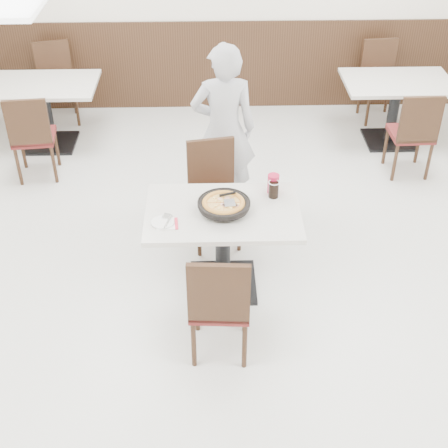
{
  "coord_description": "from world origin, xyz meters",
  "views": [
    {
      "loc": [
        -0.28,
        -4.01,
        3.47
      ],
      "look_at": [
        -0.18,
        -0.3,
        0.82
      ],
      "focal_mm": 50.0,
      "sensor_mm": 36.0,
      "label": 1
    }
  ],
  "objects_px": {
    "red_cup": "(273,184)",
    "bg_chair_right_near": "(411,132)",
    "bg_chair_left_near": "(34,135)",
    "bg_chair_left_far": "(57,85)",
    "chair_near": "(220,300)",
    "chair_far": "(215,197)",
    "bg_table_left": "(47,115)",
    "pizza_pan": "(224,207)",
    "bg_chair_right_far": "(381,83)",
    "cola_glass": "(274,190)",
    "side_plate": "(163,222)",
    "bg_table_right": "(393,112)",
    "main_table": "(223,249)",
    "diner_person": "(224,130)",
    "pizza": "(224,205)"
  },
  "relations": [
    {
      "from": "pizza",
      "to": "bg_table_left",
      "type": "bearing_deg",
      "value": 127.29
    },
    {
      "from": "main_table",
      "to": "red_cup",
      "type": "xyz_separation_m",
      "value": [
        0.41,
        0.25,
        0.45
      ]
    },
    {
      "from": "bg_chair_left_far",
      "to": "bg_table_left",
      "type": "bearing_deg",
      "value": 73.3
    },
    {
      "from": "side_plate",
      "to": "bg_table_left",
      "type": "distance_m",
      "value": 3.08
    },
    {
      "from": "side_plate",
      "to": "bg_chair_left_near",
      "type": "xyz_separation_m",
      "value": [
        -1.45,
        2.0,
        -0.28
      ]
    },
    {
      "from": "bg_table_left",
      "to": "bg_chair_right_far",
      "type": "height_order",
      "value": "bg_chair_right_far"
    },
    {
      "from": "pizza",
      "to": "bg_chair_left_far",
      "type": "xyz_separation_m",
      "value": [
        -1.91,
        3.14,
        -0.34
      ]
    },
    {
      "from": "pizza_pan",
      "to": "bg_chair_right_far",
      "type": "xyz_separation_m",
      "value": [
        1.98,
        3.1,
        -0.32
      ]
    },
    {
      "from": "bg_chair_right_near",
      "to": "chair_near",
      "type": "bearing_deg",
      "value": -130.87
    },
    {
      "from": "chair_near",
      "to": "chair_far",
      "type": "bearing_deg",
      "value": 94.15
    },
    {
      "from": "pizza",
      "to": "bg_chair_left_far",
      "type": "relative_size",
      "value": 0.34
    },
    {
      "from": "pizza",
      "to": "cola_glass",
      "type": "relative_size",
      "value": 2.47
    },
    {
      "from": "chair_far",
      "to": "bg_table_left",
      "type": "height_order",
      "value": "chair_far"
    },
    {
      "from": "diner_person",
      "to": "bg_table_left",
      "type": "xyz_separation_m",
      "value": [
        -1.96,
        1.32,
        -0.45
      ]
    },
    {
      "from": "chair_near",
      "to": "chair_far",
      "type": "xyz_separation_m",
      "value": [
        -0.01,
        1.33,
        0.0
      ]
    },
    {
      "from": "chair_far",
      "to": "diner_person",
      "type": "xyz_separation_m",
      "value": [
        0.09,
        0.6,
        0.35
      ]
    },
    {
      "from": "pizza",
      "to": "cola_glass",
      "type": "distance_m",
      "value": 0.45
    },
    {
      "from": "bg_table_left",
      "to": "bg_chair_left_far",
      "type": "xyz_separation_m",
      "value": [
        0.02,
        0.6,
        0.1
      ]
    },
    {
      "from": "pizza_pan",
      "to": "cola_glass",
      "type": "height_order",
      "value": "cola_glass"
    },
    {
      "from": "main_table",
      "to": "bg_chair_right_near",
      "type": "xyz_separation_m",
      "value": [
        2.01,
        1.8,
        0.1
      ]
    },
    {
      "from": "main_table",
      "to": "side_plate",
      "type": "xyz_separation_m",
      "value": [
        -0.46,
        -0.16,
        0.38
      ]
    },
    {
      "from": "main_table",
      "to": "bg_chair_right_near",
      "type": "relative_size",
      "value": 1.26
    },
    {
      "from": "chair_far",
      "to": "pizza_pan",
      "type": "distance_m",
      "value": 0.7
    },
    {
      "from": "bg_chair_left_far",
      "to": "red_cup",
      "type": "bearing_deg",
      "value": 113.82
    },
    {
      "from": "red_cup",
      "to": "pizza_pan",
      "type": "bearing_deg",
      "value": -147.08
    },
    {
      "from": "chair_far",
      "to": "side_plate",
      "type": "height_order",
      "value": "chair_far"
    },
    {
      "from": "chair_far",
      "to": "side_plate",
      "type": "bearing_deg",
      "value": 51.83
    },
    {
      "from": "chair_near",
      "to": "pizza_pan",
      "type": "relative_size",
      "value": 2.44
    },
    {
      "from": "side_plate",
      "to": "bg_table_left",
      "type": "bearing_deg",
      "value": 118.72
    },
    {
      "from": "bg_table_left",
      "to": "bg_table_right",
      "type": "bearing_deg",
      "value": -0.47
    },
    {
      "from": "red_cup",
      "to": "bg_chair_right_far",
      "type": "distance_m",
      "value": 3.27
    },
    {
      "from": "bg_chair_left_near",
      "to": "bg_chair_left_far",
      "type": "relative_size",
      "value": 1.0
    },
    {
      "from": "bg_table_right",
      "to": "bg_chair_right_near",
      "type": "height_order",
      "value": "bg_chair_right_near"
    },
    {
      "from": "main_table",
      "to": "chair_far",
      "type": "distance_m",
      "value": 0.62
    },
    {
      "from": "cola_glass",
      "to": "side_plate",
      "type": "bearing_deg",
      "value": -158.48
    },
    {
      "from": "red_cup",
      "to": "bg_chair_right_near",
      "type": "bearing_deg",
      "value": 44.12
    },
    {
      "from": "main_table",
      "to": "bg_chair_right_near",
      "type": "height_order",
      "value": "bg_chair_right_near"
    },
    {
      "from": "diner_person",
      "to": "pizza_pan",
      "type": "bearing_deg",
      "value": 85.09
    },
    {
      "from": "pizza_pan",
      "to": "bg_chair_left_near",
      "type": "bearing_deg",
      "value": 136.03
    },
    {
      "from": "main_table",
      "to": "red_cup",
      "type": "height_order",
      "value": "red_cup"
    },
    {
      "from": "bg_chair_left_far",
      "to": "side_plate",
      "type": "bearing_deg",
      "value": 98.77
    },
    {
      "from": "pizza_pan",
      "to": "bg_chair_left_far",
      "type": "height_order",
      "value": "bg_chair_left_far"
    },
    {
      "from": "chair_far",
      "to": "bg_chair_right_far",
      "type": "bearing_deg",
      "value": -139.94
    },
    {
      "from": "main_table",
      "to": "pizza",
      "type": "height_order",
      "value": "pizza"
    },
    {
      "from": "bg_chair_right_far",
      "to": "bg_table_right",
      "type": "bearing_deg",
      "value": 86.91
    },
    {
      "from": "bg_chair_right_near",
      "to": "cola_glass",
      "type": "bearing_deg",
      "value": -136.43
    },
    {
      "from": "pizza",
      "to": "pizza_pan",
      "type": "bearing_deg",
      "value": 40.51
    },
    {
      "from": "pizza",
      "to": "side_plate",
      "type": "bearing_deg",
      "value": -162.48
    },
    {
      "from": "pizza_pan",
      "to": "bg_chair_left_far",
      "type": "distance_m",
      "value": 3.69
    },
    {
      "from": "chair_near",
      "to": "pizza_pan",
      "type": "bearing_deg",
      "value": 89.73
    }
  ]
}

